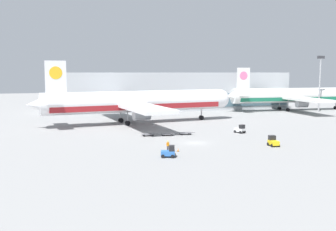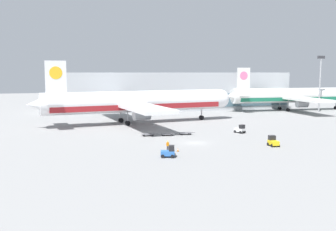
{
  "view_description": "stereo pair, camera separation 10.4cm",
  "coord_description": "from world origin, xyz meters",
  "px_view_note": "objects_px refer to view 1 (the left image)",
  "views": [
    {
      "loc": [
        -25.69,
        -69.36,
        14.08
      ],
      "look_at": [
        -1.48,
        14.35,
        4.0
      ],
      "focal_mm": 40.0,
      "sensor_mm": 36.0,
      "label": 1
    },
    {
      "loc": [
        -25.59,
        -69.38,
        14.08
      ],
      "look_at": [
        -1.48,
        14.35,
        4.0
      ],
      "focal_mm": 40.0,
      "sensor_mm": 36.0,
      "label": 2
    }
  ],
  "objects_px": {
    "airplane_distant": "(292,96)",
    "traffic_cone_near": "(178,150)",
    "ground_crew_near": "(168,145)",
    "baggage_dolly_third": "(185,133)",
    "baggage_tug_far": "(169,152)",
    "airplane_main": "(136,102)",
    "baggage_tug_mid": "(240,129)",
    "baggage_tug_foreground": "(273,142)",
    "light_mast": "(320,79)",
    "baggage_dolly_second": "(167,134)",
    "traffic_cone_far": "(165,151)",
    "baggage_dolly_lead": "(148,134)"
  },
  "relations": [
    {
      "from": "airplane_distant",
      "to": "traffic_cone_near",
      "type": "relative_size",
      "value": 89.27
    },
    {
      "from": "ground_crew_near",
      "to": "baggage_dolly_third",
      "type": "bearing_deg",
      "value": 45.73
    },
    {
      "from": "baggage_tug_far",
      "to": "traffic_cone_near",
      "type": "xyz_separation_m",
      "value": [
        2.85,
        3.94,
        -0.58
      ]
    },
    {
      "from": "airplane_main",
      "to": "baggage_tug_mid",
      "type": "relative_size",
      "value": 20.71
    },
    {
      "from": "baggage_tug_far",
      "to": "ground_crew_near",
      "type": "height_order",
      "value": "baggage_tug_far"
    },
    {
      "from": "baggage_tug_foreground",
      "to": "traffic_cone_near",
      "type": "height_order",
      "value": "baggage_tug_foreground"
    },
    {
      "from": "airplane_distant",
      "to": "airplane_main",
      "type": "bearing_deg",
      "value": -160.51
    },
    {
      "from": "light_mast",
      "to": "ground_crew_near",
      "type": "bearing_deg",
      "value": -144.91
    },
    {
      "from": "airplane_distant",
      "to": "ground_crew_near",
      "type": "height_order",
      "value": "airplane_distant"
    },
    {
      "from": "baggage_dolly_second",
      "to": "baggage_dolly_third",
      "type": "distance_m",
      "value": 4.27
    },
    {
      "from": "airplane_distant",
      "to": "baggage_tug_far",
      "type": "relative_size",
      "value": 19.51
    },
    {
      "from": "baggage_tug_far",
      "to": "traffic_cone_far",
      "type": "height_order",
      "value": "baggage_tug_far"
    },
    {
      "from": "light_mast",
      "to": "baggage_dolly_third",
      "type": "height_order",
      "value": "light_mast"
    },
    {
      "from": "airplane_main",
      "to": "ground_crew_near",
      "type": "distance_m",
      "value": 37.88
    },
    {
      "from": "baggage_dolly_lead",
      "to": "baggage_dolly_third",
      "type": "distance_m",
      "value": 8.5
    },
    {
      "from": "baggage_tug_foreground",
      "to": "baggage_dolly_lead",
      "type": "distance_m",
      "value": 27.1
    },
    {
      "from": "airplane_main",
      "to": "baggage_dolly_second",
      "type": "xyz_separation_m",
      "value": [
        2.81,
        -21.93,
        -5.45
      ]
    },
    {
      "from": "traffic_cone_near",
      "to": "baggage_dolly_lead",
      "type": "bearing_deg",
      "value": 94.58
    },
    {
      "from": "ground_crew_near",
      "to": "traffic_cone_far",
      "type": "bearing_deg",
      "value": -149.55
    },
    {
      "from": "airplane_main",
      "to": "baggage_dolly_lead",
      "type": "relative_size",
      "value": 15.54
    },
    {
      "from": "baggage_dolly_lead",
      "to": "baggage_dolly_second",
      "type": "relative_size",
      "value": 1.0
    },
    {
      "from": "baggage_dolly_lead",
      "to": "baggage_tug_foreground",
      "type": "bearing_deg",
      "value": -38.82
    },
    {
      "from": "baggage_tug_foreground",
      "to": "baggage_dolly_lead",
      "type": "bearing_deg",
      "value": 53.61
    },
    {
      "from": "traffic_cone_far",
      "to": "traffic_cone_near",
      "type": "bearing_deg",
      "value": -3.02
    },
    {
      "from": "baggage_tug_far",
      "to": "baggage_dolly_lead",
      "type": "xyz_separation_m",
      "value": [
        1.45,
        21.4,
        -0.49
      ]
    },
    {
      "from": "traffic_cone_near",
      "to": "airplane_distant",
      "type": "bearing_deg",
      "value": 42.63
    },
    {
      "from": "baggage_tug_mid",
      "to": "baggage_dolly_lead",
      "type": "height_order",
      "value": "baggage_tug_mid"
    },
    {
      "from": "traffic_cone_near",
      "to": "traffic_cone_far",
      "type": "relative_size",
      "value": 1.06
    },
    {
      "from": "baggage_tug_far",
      "to": "airplane_distant",
      "type": "bearing_deg",
      "value": 61.37
    },
    {
      "from": "light_mast",
      "to": "airplane_distant",
      "type": "relative_size",
      "value": 0.37
    },
    {
      "from": "baggage_dolly_second",
      "to": "baggage_dolly_third",
      "type": "xyz_separation_m",
      "value": [
        4.27,
        0.19,
        0.0
      ]
    },
    {
      "from": "airplane_distant",
      "to": "baggage_dolly_third",
      "type": "xyz_separation_m",
      "value": [
        -55.25,
        -40.56,
        -5.01
      ]
    },
    {
      "from": "airplane_distant",
      "to": "baggage_tug_far",
      "type": "xyz_separation_m",
      "value": [
        -65.19,
        -61.33,
        -4.52
      ]
    },
    {
      "from": "airplane_distant",
      "to": "baggage_tug_far",
      "type": "distance_m",
      "value": 89.62
    },
    {
      "from": "traffic_cone_near",
      "to": "light_mast",
      "type": "bearing_deg",
      "value": 36.26
    },
    {
      "from": "baggage_dolly_lead",
      "to": "ground_crew_near",
      "type": "xyz_separation_m",
      "value": [
        -0.22,
        -16.44,
        0.71
      ]
    },
    {
      "from": "airplane_main",
      "to": "traffic_cone_near",
      "type": "bearing_deg",
      "value": -97.18
    },
    {
      "from": "baggage_tug_far",
      "to": "baggage_dolly_lead",
      "type": "relative_size",
      "value": 0.74
    },
    {
      "from": "baggage_dolly_third",
      "to": "traffic_cone_near",
      "type": "distance_m",
      "value": 18.25
    },
    {
      "from": "baggage_tug_far",
      "to": "baggage_dolly_second",
      "type": "height_order",
      "value": "baggage_tug_far"
    },
    {
      "from": "ground_crew_near",
      "to": "airplane_main",
      "type": "bearing_deg",
      "value": 72.09
    },
    {
      "from": "baggage_tug_foreground",
      "to": "traffic_cone_far",
      "type": "relative_size",
      "value": 4.52
    },
    {
      "from": "baggage_dolly_third",
      "to": "airplane_main",
      "type": "bearing_deg",
      "value": 110.3
    },
    {
      "from": "baggage_tug_mid",
      "to": "baggage_dolly_second",
      "type": "height_order",
      "value": "baggage_tug_mid"
    },
    {
      "from": "baggage_tug_mid",
      "to": "baggage_tug_far",
      "type": "height_order",
      "value": "same"
    },
    {
      "from": "baggage_dolly_third",
      "to": "traffic_cone_far",
      "type": "bearing_deg",
      "value": -117.54
    },
    {
      "from": "traffic_cone_near",
      "to": "baggage_tug_far",
      "type": "bearing_deg",
      "value": -125.88
    },
    {
      "from": "ground_crew_near",
      "to": "traffic_cone_near",
      "type": "xyz_separation_m",
      "value": [
        1.62,
        -1.02,
        -0.81
      ]
    },
    {
      "from": "airplane_distant",
      "to": "baggage_tug_foreground",
      "type": "xyz_separation_m",
      "value": [
        -43.31,
        -57.73,
        -4.52
      ]
    },
    {
      "from": "light_mast",
      "to": "airplane_distant",
      "type": "distance_m",
      "value": 11.43
    }
  ]
}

